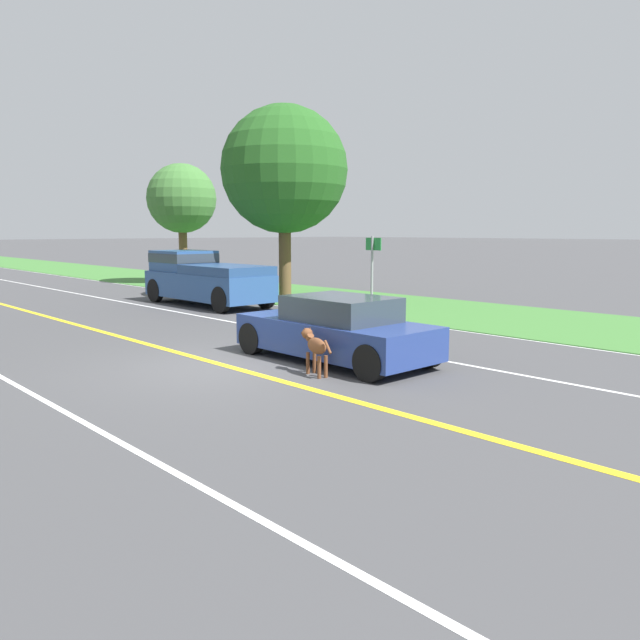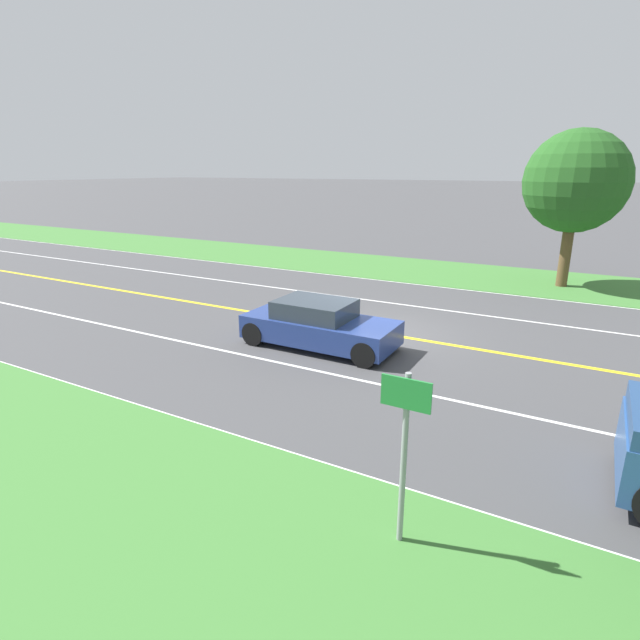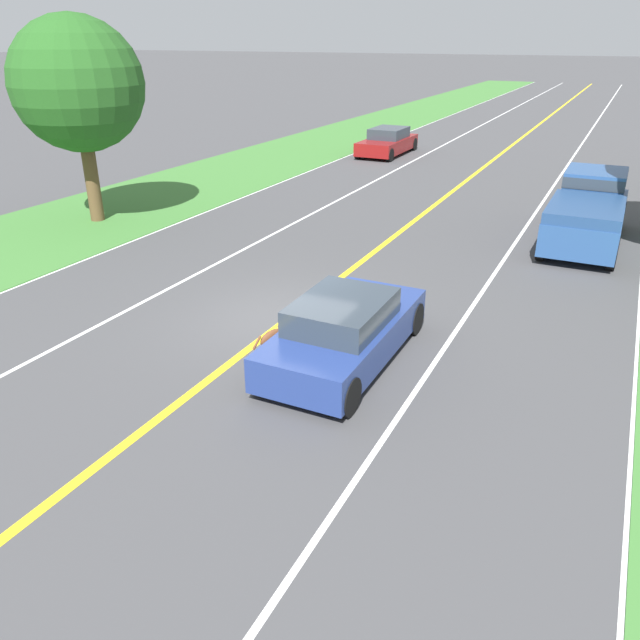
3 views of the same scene
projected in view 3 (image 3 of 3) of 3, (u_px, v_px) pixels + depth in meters
ground_plane at (285, 320)px, 13.66m from camera, size 400.00×400.00×0.00m
centre_divider_line at (285, 320)px, 13.65m from camera, size 0.18×160.00×0.01m
lane_edge_line_right at (637, 394)px, 10.85m from camera, size 0.14×160.00×0.01m
lane_edge_line_left at (54, 272)px, 16.46m from camera, size 0.14×160.00×0.01m
lane_dash_same_dir at (441, 353)px, 12.25m from camera, size 0.10×160.00×0.01m
lane_dash_oncoming at (159, 294)px, 15.05m from camera, size 0.10×160.00×0.01m
ego_car at (345, 331)px, 11.72m from camera, size 1.82×4.28×1.32m
dog at (275, 336)px, 11.71m from camera, size 0.38×1.06×0.85m
pickup_truck at (588, 209)px, 18.55m from camera, size 2.02×5.50×1.89m
oncoming_car at (387, 142)px, 32.29m from camera, size 1.89×4.52×1.33m
roadside_tree_left_near at (78, 85)px, 19.18m from camera, size 4.07×4.07×6.34m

